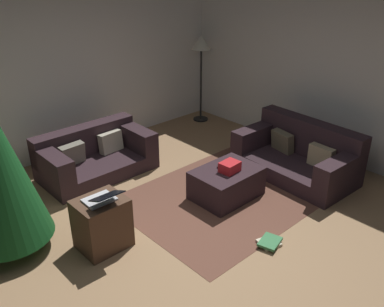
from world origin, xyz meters
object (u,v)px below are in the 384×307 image
Objects in this scene: side_table at (102,223)px; book_stack at (269,242)px; couch_right at (299,155)px; gift_box at (230,167)px; corner_lamp at (201,49)px; couch_left at (94,155)px; ottoman at (226,183)px; laptop at (102,198)px; tv_remote at (223,169)px.

side_table is 1.84m from book_stack.
gift_box is (-1.25, 0.21, 0.18)m from couch_right.
gift_box is 0.15× the size of corner_lamp.
side_table is (-0.84, -1.58, 0.03)m from couch_left.
corner_lamp is at bearing 53.43° from gift_box.
laptop reaches higher than ottoman.
corner_lamp is (2.60, 0.47, 1.09)m from couch_left.
side_table is at bearing 62.36° from couch_left.
gift_box is 0.59× the size of laptop.
laptop is (-1.75, 0.14, 0.44)m from ottoman.
book_stack is at bearing -111.89° from gift_box.
laptop is at bearing 174.14° from tv_remote.
book_stack is (1.35, -1.17, -0.61)m from laptop.
couch_right reaches higher than couch_left.
book_stack is at bearing -40.94° from laptop.
couch_left reaches higher than ottoman.
corner_lamp reaches higher than couch_left.
corner_lamp reaches higher than couch_right.
gift_box is at bearing -96.99° from ottoman.
tv_remote is at bearing 116.89° from couch_left.
book_stack is 4.11m from corner_lamp.
couch_right is 7.11× the size of gift_box.
couch_right is 1.32m from tv_remote.
corner_lamp is at bearing 31.48° from laptop.
couch_left is 2.00m from ottoman.
couch_right is 4.19× the size of laptop.
gift_box is 1.76m from laptop.
side_table is at bearing 171.63° from gift_box.
couch_left is at bearing -169.83° from corner_lamp.
tv_remote reaches higher than ottoman.
couch_right is 1.99× the size of ottoman.
couch_right is at bearing 24.97° from book_stack.
laptop is (-2.99, 0.40, 0.35)m from couch_right.
gift_box is 1.51× the size of tv_remote.
couch_left is 9.90× the size of tv_remote.
laptop is (-0.84, -1.64, 0.37)m from couch_left.
corner_lamp reaches higher than ottoman.
ottoman is 1.76m from side_table.
laptop is at bearing -148.52° from corner_lamp.
laptop reaches higher than couch_right.
couch_left reaches higher than tv_remote.
tv_remote is (0.87, -1.74, 0.14)m from couch_left.
ottoman is (-1.25, 0.26, -0.09)m from couch_right.
side_table is at bearing 83.69° from couch_right.
ottoman is at bearing -6.72° from side_table.
corner_lamp reaches higher than laptop.
couch_right reaches higher than tv_remote.
corner_lamp is (0.46, 2.51, 1.07)m from couch_right.
corner_lamp is at bearing -7.73° from couch_right.
side_table reaches higher than gift_box.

